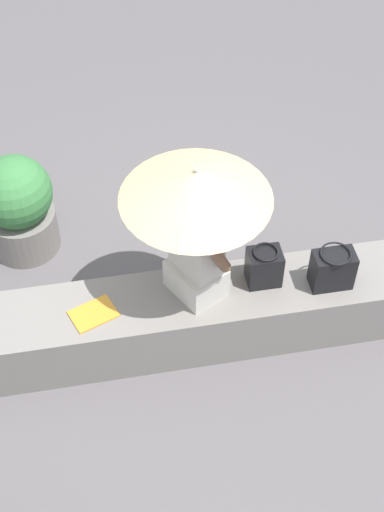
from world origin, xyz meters
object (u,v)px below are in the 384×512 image
at_px(planter_near, 18,206).
at_px(handbag_black, 333,269).
at_px(parasol, 196,185).
at_px(tote_bag_canvas, 264,267).
at_px(person_seated, 196,248).
at_px(magazine, 93,314).

bearing_deg(planter_near, handbag_black, 150.18).
relative_size(parasol, tote_bag_canvas, 3.50).
distance_m(person_seated, handbag_black, 0.91).
relative_size(magazine, planter_near, 0.34).
relative_size(person_seated, tote_bag_canvas, 3.19).
height_order(person_seated, magazine, person_seated).
height_order(parasol, magazine, parasol).
relative_size(handbag_black, magazine, 1.06).
distance_m(person_seated, parasol, 0.47).
height_order(parasol, planter_near, parasol).
bearing_deg(person_seated, parasol, -95.32).
height_order(parasol, tote_bag_canvas, parasol).
xyz_separation_m(parasol, magazine, (0.68, 0.15, -0.85)).
height_order(tote_bag_canvas, magazine, tote_bag_canvas).
bearing_deg(handbag_black, person_seated, -7.25).
xyz_separation_m(person_seated, planter_near, (1.13, -1.04, -0.43)).
relative_size(person_seated, planter_near, 1.09).
bearing_deg(magazine, parasol, 171.45).
xyz_separation_m(handbag_black, tote_bag_canvas, (0.42, -0.10, -0.01)).
bearing_deg(person_seated, tote_bag_canvas, 179.19).
bearing_deg(magazine, person_seated, 166.88).
relative_size(person_seated, parasol, 0.91).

